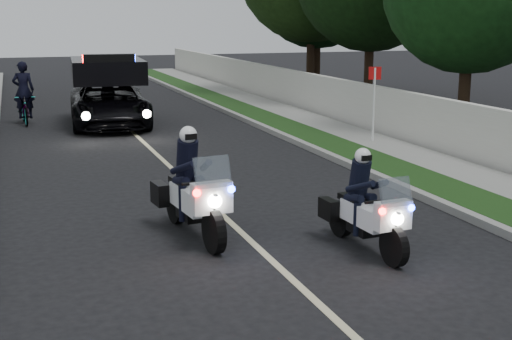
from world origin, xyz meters
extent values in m
plane|color=black|center=(0.00, 0.00, 0.00)|extent=(120.00, 120.00, 0.00)
cube|color=gray|center=(4.10, 10.00, 0.07)|extent=(0.20, 60.00, 0.15)
cube|color=#193814|center=(4.80, 10.00, 0.08)|extent=(1.20, 60.00, 0.16)
cube|color=gray|center=(6.10, 10.00, 0.08)|extent=(1.40, 60.00, 0.16)
cube|color=beige|center=(7.10, 10.00, 0.75)|extent=(0.22, 60.00, 1.50)
cube|color=#BFB78C|center=(0.00, 10.00, 0.00)|extent=(0.12, 50.00, 0.01)
imported|color=black|center=(-0.48, 16.92, 0.00)|extent=(2.83, 5.50, 2.60)
imported|color=black|center=(-3.15, 18.20, 0.00)|extent=(0.76, 1.93, 0.99)
imported|color=black|center=(-3.15, 18.20, 0.00)|extent=(0.72, 0.51, 1.92)
camera|label=1|loc=(-3.48, -6.55, 3.58)|focal=48.77mm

